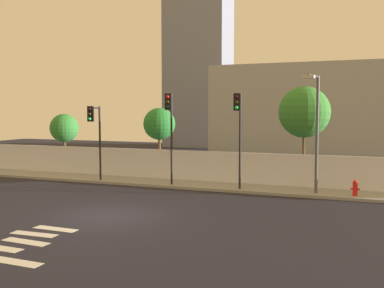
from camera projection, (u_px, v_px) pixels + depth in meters
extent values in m
plane|color=black|center=(106.00, 216.00, 18.52)|extent=(80.00, 80.00, 0.00)
cube|color=gray|center=(181.00, 184.00, 26.14)|extent=(36.00, 2.40, 0.15)
cube|color=silver|center=(189.00, 165.00, 27.27)|extent=(36.00, 0.18, 1.80)
cube|color=silver|center=(15.00, 262.00, 12.92)|extent=(1.81, 0.48, 0.01)
cube|color=silver|center=(26.00, 242.00, 14.91)|extent=(1.82, 0.52, 0.01)
cube|color=silver|center=(34.00, 234.00, 15.84)|extent=(1.82, 0.52, 0.01)
cube|color=silver|center=(55.00, 229.00, 16.53)|extent=(1.80, 0.46, 0.01)
cylinder|color=black|center=(100.00, 143.00, 27.21)|extent=(0.12, 0.12, 4.51)
cylinder|color=black|center=(95.00, 108.00, 26.47)|extent=(0.24, 1.19, 0.08)
cube|color=black|center=(91.00, 114.00, 25.92)|extent=(0.36, 0.24, 0.90)
sphere|color=black|center=(90.00, 109.00, 25.78)|extent=(0.18, 0.18, 0.18)
sphere|color=#33260A|center=(90.00, 114.00, 25.80)|extent=(0.18, 0.18, 0.18)
sphere|color=#19F24C|center=(90.00, 119.00, 25.82)|extent=(0.18, 0.18, 0.18)
cylinder|color=black|center=(240.00, 142.00, 24.00)|extent=(0.12, 0.12, 5.14)
cylinder|color=black|center=(239.00, 95.00, 23.41)|extent=(0.13, 0.86, 0.08)
cube|color=black|center=(237.00, 102.00, 23.02)|extent=(0.35, 0.22, 0.90)
sphere|color=black|center=(237.00, 97.00, 22.89)|extent=(0.18, 0.18, 0.18)
sphere|color=#33260A|center=(237.00, 102.00, 22.91)|extent=(0.18, 0.18, 0.18)
sphere|color=#19F24C|center=(237.00, 108.00, 22.93)|extent=(0.18, 0.18, 0.18)
cylinder|color=black|center=(171.00, 140.00, 25.46)|extent=(0.12, 0.12, 5.18)
cylinder|color=black|center=(170.00, 96.00, 24.80)|extent=(0.29, 0.94, 0.08)
cube|color=black|center=(168.00, 102.00, 24.36)|extent=(0.38, 0.27, 0.90)
sphere|color=red|center=(168.00, 97.00, 24.22)|extent=(0.18, 0.18, 0.18)
sphere|color=#33260A|center=(168.00, 102.00, 24.24)|extent=(0.18, 0.18, 0.18)
sphere|color=black|center=(168.00, 107.00, 24.26)|extent=(0.18, 0.18, 0.18)
cylinder|color=#4C4C51|center=(317.00, 135.00, 22.72)|extent=(0.16, 0.16, 6.01)
cylinder|color=#4C4C51|center=(313.00, 76.00, 21.84)|extent=(0.41, 1.54, 0.10)
cube|color=beige|center=(308.00, 77.00, 21.20)|extent=(0.64, 0.35, 0.16)
cylinder|color=red|center=(355.00, 190.00, 22.17)|extent=(0.24, 0.24, 0.62)
sphere|color=red|center=(355.00, 183.00, 22.14)|extent=(0.26, 0.26, 0.26)
cylinder|color=red|center=(352.00, 189.00, 22.23)|extent=(0.10, 0.09, 0.09)
cylinder|color=red|center=(359.00, 189.00, 22.11)|extent=(0.10, 0.09, 0.09)
cylinder|color=brown|center=(65.00, 154.00, 31.96)|extent=(0.17, 0.17, 2.60)
sphere|color=#307F31|center=(64.00, 128.00, 31.82)|extent=(2.03, 2.03, 2.03)
cylinder|color=brown|center=(159.00, 155.00, 29.23)|extent=(0.19, 0.19, 2.96)
sphere|color=#287C30|center=(159.00, 124.00, 29.08)|extent=(2.10, 2.10, 2.10)
cylinder|color=brown|center=(303.00, 156.00, 25.87)|extent=(0.17, 0.17, 3.50)
sphere|color=#357F30|center=(304.00, 112.00, 25.68)|extent=(2.97, 2.97, 2.97)
cube|color=#A0A0A0|center=(304.00, 114.00, 38.21)|extent=(15.44, 6.00, 8.25)
cube|color=gray|center=(198.00, 7.00, 53.53)|extent=(7.51, 5.00, 33.65)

